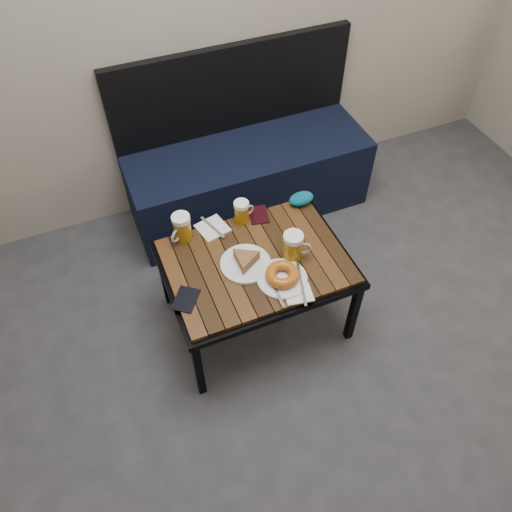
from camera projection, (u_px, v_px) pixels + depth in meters
name	position (u px, v px, depth m)	size (l,w,h in m)	color
ground	(377.00, 481.00, 2.09)	(4.00, 4.00, 0.00)	#2D2D30
room_shell	(407.00, 2.00, 1.06)	(4.00, 4.00, 4.00)	gray
bench	(247.00, 171.00, 2.97)	(1.40, 0.50, 0.95)	black
cafe_table	(256.00, 266.00, 2.29)	(0.84, 0.62, 0.47)	black
beer_mug_left	(182.00, 227.00, 2.30)	(0.13, 0.11, 0.14)	#986A0C
beer_mug_centre	(242.00, 211.00, 2.38)	(0.11, 0.08, 0.12)	#986A0C
beer_mug_right	(293.00, 246.00, 2.22)	(0.14, 0.11, 0.14)	#986A0C
plate_pie	(245.00, 261.00, 2.22)	(0.23, 0.23, 0.06)	white
plate_bagel	(282.00, 276.00, 2.17)	(0.22, 0.29, 0.06)	white
napkin_left	(213.00, 228.00, 2.38)	(0.16, 0.17, 0.01)	white
napkin_right	(298.00, 294.00, 2.13)	(0.13, 0.12, 0.01)	white
passport_navy	(186.00, 299.00, 2.12)	(0.09, 0.13, 0.01)	black
passport_burgundy	(259.00, 215.00, 2.44)	(0.09, 0.12, 0.01)	black
knit_pouch	(301.00, 199.00, 2.48)	(0.13, 0.08, 0.06)	#044C78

